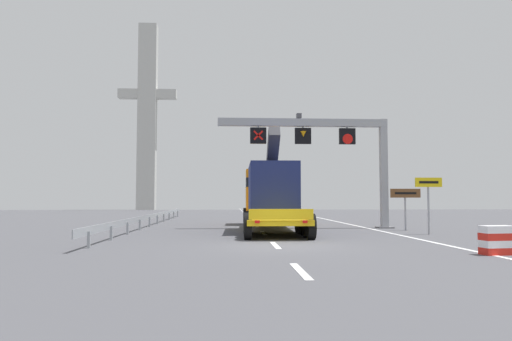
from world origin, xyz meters
The scene contains 10 objects.
ground centered at (0.00, 0.00, 0.00)m, with size 112.00×112.00×0.00m, color #4C4C51.
lane_markings centered at (-0.19, 28.23, 0.01)m, with size 0.20×71.06×0.01m.
edge_line_right centered at (6.20, 12.00, 0.01)m, with size 0.20×63.00×0.01m, color silver.
overhead_lane_gantry centered at (3.84, 10.09, 5.18)m, with size 10.34×0.90×6.79m.
heavy_haul_truck_yellow centered at (0.39, 10.05, 1.99)m, with size 3.26×14.11×5.30m.
exit_sign_yellow centered at (7.82, 5.11, 2.05)m, with size 1.33×0.15×2.77m.
tourist_info_sign_brown centered at (7.72, 7.90, 1.76)m, with size 1.67×0.15×2.28m.
crash_barrier_striped centered at (6.44, -3.05, 0.45)m, with size 1.05×0.62×0.90m.
guardrail_left centered at (-6.89, 13.63, 0.56)m, with size 0.13×31.27×0.76m.
bridge_pylon_distant centered at (-14.84, 56.21, 14.99)m, with size 9.00×2.00×29.21m.
Camera 1 is at (-1.89, -17.30, 1.75)m, focal length 32.89 mm.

